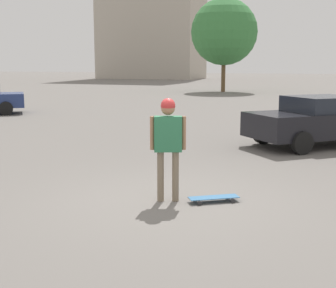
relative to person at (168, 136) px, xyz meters
name	(u,v)px	position (x,y,z in m)	size (l,w,h in m)	color
ground_plane	(168,201)	(0.00, 0.00, -1.13)	(220.00, 220.00, 0.00)	slate
person	(168,136)	(0.00, 0.00, 0.00)	(0.56, 0.36, 1.76)	#7A6B56
skateboard	(214,198)	(0.74, 0.24, -1.06)	(0.84, 0.69, 0.09)	#336693
car_parked_near	(320,120)	(1.94, 6.69, -0.39)	(4.17, 4.12, 1.41)	black
tree_distant	(224,32)	(-7.65, 31.33, 3.80)	(5.49, 5.49, 7.69)	brown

